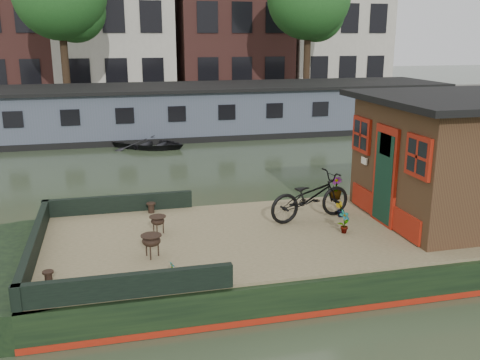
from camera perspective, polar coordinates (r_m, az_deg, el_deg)
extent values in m
plane|color=#283320|center=(10.79, 12.64, -7.93)|extent=(120.00, 120.00, 0.00)
cube|color=black|center=(10.68, 12.73, -6.45)|extent=(12.00, 4.00, 0.60)
cylinder|color=black|center=(9.75, -21.25, -9.31)|extent=(4.00, 4.00, 0.60)
cube|color=maroon|center=(10.77, 12.66, -7.64)|extent=(12.02, 4.02, 0.10)
cube|color=#867752|center=(10.57, 12.83, -4.81)|extent=(11.80, 3.80, 0.05)
cube|color=black|center=(9.54, -21.07, -6.41)|extent=(0.12, 4.00, 0.35)
cube|color=black|center=(11.26, -12.78, -2.48)|extent=(3.00, 0.12, 0.35)
cube|color=black|center=(7.68, -12.02, -10.99)|extent=(3.00, 0.12, 0.35)
cube|color=#341E14|center=(11.39, 23.15, 1.94)|extent=(3.50, 3.00, 2.30)
cube|color=black|center=(11.20, 23.79, 7.97)|extent=(4.00, 3.50, 0.12)
cube|color=maroon|center=(10.48, 15.20, 0.44)|extent=(0.06, 0.80, 1.90)
cube|color=black|center=(10.48, 15.09, 0.17)|extent=(0.04, 0.64, 1.70)
cube|color=maroon|center=(9.46, 18.49, 2.38)|extent=(0.06, 0.72, 0.72)
cube|color=maroon|center=(11.26, 12.85, 4.72)|extent=(0.06, 0.72, 0.72)
imported|color=black|center=(10.56, 7.51, -1.76)|extent=(1.87, 0.99, 0.93)
imported|color=brown|center=(9.99, 11.06, -4.41)|extent=(0.27, 0.23, 0.44)
imported|color=maroon|center=(10.89, 10.60, -3.08)|extent=(0.22, 0.22, 0.31)
imported|color=maroon|center=(12.03, 10.19, -0.85)|extent=(0.39, 0.39, 0.50)
imported|color=brown|center=(8.20, -7.29, -9.39)|extent=(0.11, 0.14, 0.26)
cylinder|color=black|center=(11.10, -9.45, -2.95)|extent=(0.19, 0.19, 0.21)
cylinder|color=black|center=(8.45, -19.76, -9.72)|extent=(0.16, 0.16, 0.19)
imported|color=black|center=(20.75, -9.63, 4.20)|extent=(3.45, 3.18, 0.58)
cube|color=#424858|center=(23.51, -2.49, 7.42)|extent=(20.00, 4.00, 2.00)
cube|color=black|center=(23.39, -2.52, 9.97)|extent=(20.40, 4.40, 0.12)
cube|color=black|center=(23.64, -2.46, 5.31)|extent=(20.00, 4.05, 0.24)
cube|color=#47443F|center=(29.92, -4.97, 7.99)|extent=(60.00, 6.00, 0.90)
cylinder|color=#332316|center=(27.93, -18.16, 11.85)|extent=(0.36, 0.36, 4.00)
sphere|color=#184416|center=(28.19, -17.26, 16.84)|extent=(3.00, 3.00, 3.00)
cylinder|color=#332316|center=(29.81, 7.15, 12.63)|extent=(0.36, 0.36, 4.00)
sphere|color=#184416|center=(30.30, 8.20, 17.18)|extent=(3.00, 3.00, 3.00)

